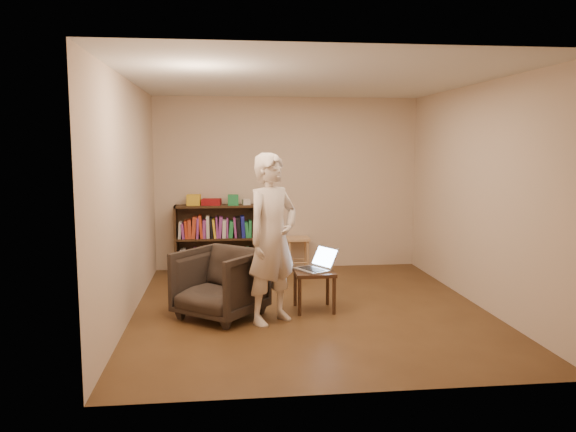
{
  "coord_description": "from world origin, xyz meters",
  "views": [
    {
      "loc": [
        -0.97,
        -6.25,
        1.88
      ],
      "look_at": [
        -0.21,
        0.35,
        1.04
      ],
      "focal_mm": 35.0,
      "sensor_mm": 36.0,
      "label": 1
    }
  ],
  "objects": [
    {
      "name": "box_green",
      "position": [
        -0.83,
        2.05,
        1.08
      ],
      "size": [
        0.16,
        0.16,
        0.15
      ],
      "primitive_type": "cube",
      "rotation": [
        0.0,
        0.0,
        -0.03
      ],
      "color": "#228042",
      "rests_on": "bookshelf"
    },
    {
      "name": "wall_right",
      "position": [
        2.0,
        0.0,
        1.3
      ],
      "size": [
        0.0,
        4.5,
        4.5
      ],
      "primitive_type": "plane",
      "rotation": [
        1.57,
        0.0,
        -1.57
      ],
      "color": "#C4AE94",
      "rests_on": "floor"
    },
    {
      "name": "person",
      "position": [
        -0.47,
        -0.44,
        0.9
      ],
      "size": [
        0.78,
        0.75,
        1.81
      ],
      "primitive_type": "imported",
      "rotation": [
        0.0,
        0.0,
        0.67
      ],
      "color": "beige",
      "rests_on": "floor"
    },
    {
      "name": "armchair",
      "position": [
        -1.02,
        -0.2,
        0.38
      ],
      "size": [
        1.15,
        1.15,
        0.76
      ],
      "primitive_type": "imported",
      "rotation": [
        0.0,
        0.0,
        -0.68
      ],
      "color": "#2D251E",
      "rests_on": "floor"
    },
    {
      "name": "wall_back",
      "position": [
        0.0,
        2.25,
        1.3
      ],
      "size": [
        4.0,
        0.0,
        4.0
      ],
      "primitive_type": "plane",
      "rotation": [
        1.57,
        0.0,
        0.0
      ],
      "color": "#C4AE94",
      "rests_on": "floor"
    },
    {
      "name": "red_cloth",
      "position": [
        -1.15,
        2.11,
        1.05
      ],
      "size": [
        0.3,
        0.24,
        0.09
      ],
      "primitive_type": "cube",
      "rotation": [
        0.0,
        0.0,
        -0.14
      ],
      "color": "maroon",
      "rests_on": "bookshelf"
    },
    {
      "name": "floor",
      "position": [
        0.0,
        0.0,
        0.0
      ],
      "size": [
        4.5,
        4.5,
        0.0
      ],
      "primitive_type": "plane",
      "color": "#432A15",
      "rests_on": "ground"
    },
    {
      "name": "box_white",
      "position": [
        -0.64,
        2.09,
        1.04
      ],
      "size": [
        0.12,
        0.12,
        0.08
      ],
      "primitive_type": "cube",
      "rotation": [
        0.0,
        0.0,
        0.21
      ],
      "color": "beige",
      "rests_on": "bookshelf"
    },
    {
      "name": "stool",
      "position": [
        0.13,
        2.03,
        0.4
      ],
      "size": [
        0.34,
        0.34,
        0.5
      ],
      "color": "tan",
      "rests_on": "floor"
    },
    {
      "name": "wall_left",
      "position": [
        -2.0,
        0.0,
        1.3
      ],
      "size": [
        0.0,
        4.5,
        4.5
      ],
      "primitive_type": "plane",
      "rotation": [
        1.57,
        0.0,
        1.57
      ],
      "color": "#C4AE94",
      "rests_on": "floor"
    },
    {
      "name": "side_table",
      "position": [
        0.04,
        -0.05,
        0.38
      ],
      "size": [
        0.45,
        0.45,
        0.46
      ],
      "color": "black",
      "rests_on": "floor"
    },
    {
      "name": "box_yellow",
      "position": [
        -1.41,
        2.1,
        1.08
      ],
      "size": [
        0.21,
        0.16,
        0.16
      ],
      "primitive_type": "cube",
      "rotation": [
        0.0,
        0.0,
        -0.12
      ],
      "color": "gold",
      "rests_on": "bookshelf"
    },
    {
      "name": "bookshelf",
      "position": [
        -1.1,
        2.09,
        0.44
      ],
      "size": [
        1.2,
        0.3,
        1.0
      ],
      "color": "black",
      "rests_on": "floor"
    },
    {
      "name": "laptop",
      "position": [
        0.08,
        -0.01,
        0.52
      ],
      "size": [
        0.53,
        0.52,
        0.26
      ],
      "rotation": [
        0.0,
        0.0,
        -1.07
      ],
      "color": "#B4B4B9",
      "rests_on": "side_table"
    },
    {
      "name": "ceiling",
      "position": [
        0.0,
        0.0,
        2.6
      ],
      "size": [
        4.5,
        4.5,
        0.0
      ],
      "primitive_type": "plane",
      "color": "silver",
      "rests_on": "wall_back"
    }
  ]
}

